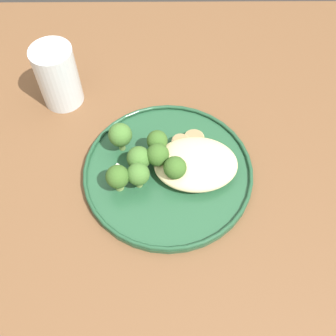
# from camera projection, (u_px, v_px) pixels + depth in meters

# --- Properties ---
(ground) EXTENTS (6.00, 6.00, 0.00)m
(ground) POSITION_uv_depth(u_px,v_px,m) (153.00, 299.00, 1.32)
(ground) COLOR #2D2B28
(wooden_dining_table) EXTENTS (1.40, 1.00, 0.74)m
(wooden_dining_table) POSITION_uv_depth(u_px,v_px,m) (142.00, 206.00, 0.76)
(wooden_dining_table) COLOR brown
(wooden_dining_table) RESTS_ON ground
(dinner_plate) EXTENTS (0.29, 0.29, 0.02)m
(dinner_plate) POSITION_uv_depth(u_px,v_px,m) (168.00, 172.00, 0.70)
(dinner_plate) COLOR #235133
(dinner_plate) RESTS_ON wooden_dining_table
(noodle_bed) EXTENTS (0.14, 0.11, 0.04)m
(noodle_bed) POSITION_uv_depth(u_px,v_px,m) (196.00, 164.00, 0.68)
(noodle_bed) COLOR beige
(noodle_bed) RESTS_ON dinner_plate
(seared_scallop_half_hidden) EXTENTS (0.03, 0.03, 0.01)m
(seared_scallop_half_hidden) POSITION_uv_depth(u_px,v_px,m) (195.00, 168.00, 0.69)
(seared_scallop_half_hidden) COLOR #DBB77A
(seared_scallop_half_hidden) RESTS_ON dinner_plate
(seared_scallop_large_seared) EXTENTS (0.03, 0.03, 0.02)m
(seared_scallop_large_seared) POSITION_uv_depth(u_px,v_px,m) (181.00, 143.00, 0.71)
(seared_scallop_large_seared) COLOR #DBB77A
(seared_scallop_large_seared) RESTS_ON dinner_plate
(seared_scallop_on_noodles) EXTENTS (0.03, 0.03, 0.01)m
(seared_scallop_on_noodles) POSITION_uv_depth(u_px,v_px,m) (183.00, 157.00, 0.70)
(seared_scallop_on_noodles) COLOR #E5C689
(seared_scallop_on_noodles) RESTS_ON dinner_plate
(seared_scallop_right_edge) EXTENTS (0.04, 0.04, 0.01)m
(seared_scallop_right_edge) POSITION_uv_depth(u_px,v_px,m) (194.00, 139.00, 0.72)
(seared_scallop_right_edge) COLOR #DBB77A
(seared_scallop_right_edge) RESTS_ON dinner_plate
(seared_scallop_left_edge) EXTENTS (0.03, 0.03, 0.01)m
(seared_scallop_left_edge) POSITION_uv_depth(u_px,v_px,m) (205.00, 158.00, 0.70)
(seared_scallop_left_edge) COLOR #DBB77A
(seared_scallop_left_edge) RESTS_ON dinner_plate
(seared_scallop_rear_pale) EXTENTS (0.03, 0.03, 0.01)m
(seared_scallop_rear_pale) POSITION_uv_depth(u_px,v_px,m) (197.00, 150.00, 0.71)
(seared_scallop_rear_pale) COLOR beige
(seared_scallop_rear_pale) RESTS_ON dinner_plate
(broccoli_floret_beside_noodles) EXTENTS (0.04, 0.04, 0.05)m
(broccoli_floret_beside_noodles) POSITION_uv_depth(u_px,v_px,m) (137.00, 159.00, 0.67)
(broccoli_floret_beside_noodles) COLOR #7A994C
(broccoli_floret_beside_noodles) RESTS_ON dinner_plate
(broccoli_floret_rear_charred) EXTENTS (0.04, 0.04, 0.05)m
(broccoli_floret_rear_charred) POSITION_uv_depth(u_px,v_px,m) (138.00, 174.00, 0.65)
(broccoli_floret_rear_charred) COLOR #7A994C
(broccoli_floret_rear_charred) RESTS_ON dinner_plate
(broccoli_floret_near_rim) EXTENTS (0.04, 0.04, 0.05)m
(broccoli_floret_near_rim) POSITION_uv_depth(u_px,v_px,m) (118.00, 177.00, 0.65)
(broccoli_floret_near_rim) COLOR #89A356
(broccoli_floret_near_rim) RESTS_ON dinner_plate
(broccoli_floret_left_leaning) EXTENTS (0.04, 0.04, 0.06)m
(broccoli_floret_left_leaning) POSITION_uv_depth(u_px,v_px,m) (158.00, 156.00, 0.67)
(broccoli_floret_left_leaning) COLOR #7A994C
(broccoli_floret_left_leaning) RESTS_ON dinner_plate
(broccoli_floret_split_head) EXTENTS (0.04, 0.04, 0.06)m
(broccoli_floret_split_head) POSITION_uv_depth(u_px,v_px,m) (157.00, 141.00, 0.68)
(broccoli_floret_split_head) COLOR #7A994C
(broccoli_floret_split_head) RESTS_ON dinner_plate
(broccoli_floret_tall_stalk) EXTENTS (0.04, 0.04, 0.06)m
(broccoli_floret_tall_stalk) POSITION_uv_depth(u_px,v_px,m) (120.00, 135.00, 0.69)
(broccoli_floret_tall_stalk) COLOR #7A994C
(broccoli_floret_tall_stalk) RESTS_ON dinner_plate
(broccoli_floret_right_tilted) EXTENTS (0.04, 0.04, 0.06)m
(broccoli_floret_right_tilted) POSITION_uv_depth(u_px,v_px,m) (175.00, 170.00, 0.65)
(broccoli_floret_right_tilted) COLOR #7A994C
(broccoli_floret_right_tilted) RESTS_ON dinner_plate
(onion_sliver_pale_crescent) EXTENTS (0.04, 0.03, 0.00)m
(onion_sliver_pale_crescent) POSITION_uv_depth(u_px,v_px,m) (155.00, 157.00, 0.71)
(onion_sliver_pale_crescent) COLOR silver
(onion_sliver_pale_crescent) RESTS_ON dinner_plate
(onion_sliver_long_sliver) EXTENTS (0.03, 0.04, 0.00)m
(onion_sliver_long_sliver) POSITION_uv_depth(u_px,v_px,m) (138.00, 172.00, 0.69)
(onion_sliver_long_sliver) COLOR silver
(onion_sliver_long_sliver) RESTS_ON dinner_plate
(onion_sliver_curled_piece) EXTENTS (0.04, 0.04, 0.00)m
(onion_sliver_curled_piece) POSITION_uv_depth(u_px,v_px,m) (127.00, 172.00, 0.69)
(onion_sliver_curled_piece) COLOR silver
(onion_sliver_curled_piece) RESTS_ON dinner_plate
(water_glass) EXTENTS (0.08, 0.08, 0.12)m
(water_glass) POSITION_uv_depth(u_px,v_px,m) (59.00, 79.00, 0.75)
(water_glass) COLOR silver
(water_glass) RESTS_ON wooden_dining_table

